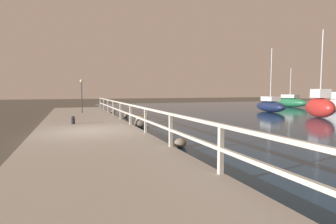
# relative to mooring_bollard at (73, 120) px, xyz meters

# --- Properties ---
(ground_plane) EXTENTS (120.00, 120.00, 0.00)m
(ground_plane) POSITION_rel_mooring_bollard_xyz_m (0.62, -2.83, -0.45)
(ground_plane) COLOR #4C473D
(dock_walkway) EXTENTS (4.63, 36.00, 0.24)m
(dock_walkway) POSITION_rel_mooring_bollard_xyz_m (0.62, -2.83, -0.33)
(dock_walkway) COLOR #9E998E
(dock_walkway) RESTS_ON ground
(railing) EXTENTS (0.10, 32.50, 1.08)m
(railing) POSITION_rel_mooring_bollard_xyz_m (2.84, -2.83, 0.52)
(railing) COLOR beige
(railing) RESTS_ON dock_walkway
(boulder_downstream) EXTENTS (0.78, 0.70, 0.58)m
(boulder_downstream) POSITION_rel_mooring_bollard_xyz_m (4.02, 0.74, -0.16)
(boulder_downstream) COLOR gray
(boulder_downstream) RESTS_ON ground
(boulder_water_edge) EXTENTS (0.45, 0.40, 0.34)m
(boulder_water_edge) POSITION_rel_mooring_bollard_xyz_m (3.53, -6.44, -0.29)
(boulder_water_edge) COLOR slate
(boulder_water_edge) RESTS_ON ground
(boulder_far_strip) EXTENTS (0.44, 0.39, 0.33)m
(boulder_far_strip) POSITION_rel_mooring_bollard_xyz_m (3.45, 8.71, -0.29)
(boulder_far_strip) COLOR #666056
(boulder_far_strip) RESTS_ON ground
(boulder_upstream) EXTENTS (0.44, 0.40, 0.33)m
(boulder_upstream) POSITION_rel_mooring_bollard_xyz_m (3.79, 4.71, -0.29)
(boulder_upstream) COLOR slate
(boulder_upstream) RESTS_ON ground
(boulder_near_dock) EXTENTS (0.71, 0.64, 0.53)m
(boulder_near_dock) POSITION_rel_mooring_bollard_xyz_m (3.45, -1.14, -0.19)
(boulder_near_dock) COLOR #666056
(boulder_near_dock) RESTS_ON ground
(mooring_bollard) EXTENTS (0.19, 0.19, 0.43)m
(mooring_bollard) POSITION_rel_mooring_bollard_xyz_m (0.00, 0.00, 0.00)
(mooring_bollard) COLOR black
(mooring_bollard) RESTS_ON dock_walkway
(dock_lamp) EXTENTS (0.25, 0.25, 2.71)m
(dock_lamp) POSITION_rel_mooring_bollard_xyz_m (0.77, 7.41, 1.76)
(dock_lamp) COLOR #2D2D33
(dock_lamp) RESTS_ON dock_walkway
(sailboat_green) EXTENTS (2.01, 4.93, 4.90)m
(sailboat_green) POSITION_rel_mooring_bollard_xyz_m (25.93, 10.68, 0.22)
(sailboat_green) COLOR #236B42
(sailboat_green) RESTS_ON water_surface
(sailboat_navy) EXTENTS (1.85, 4.16, 6.04)m
(sailboat_navy) POSITION_rel_mooring_bollard_xyz_m (17.86, 5.13, 0.18)
(sailboat_navy) COLOR #192347
(sailboat_navy) RESTS_ON water_surface
(sailboat_red) EXTENTS (2.05, 3.24, 6.56)m
(sailboat_red) POSITION_rel_mooring_bollard_xyz_m (17.65, -0.37, 0.44)
(sailboat_red) COLOR red
(sailboat_red) RESTS_ON water_surface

